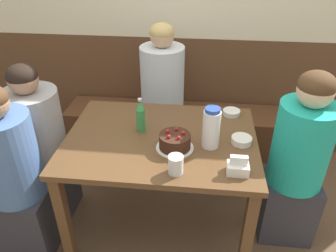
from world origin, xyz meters
name	(u,v)px	position (x,y,z in m)	size (l,w,h in m)	color
ground_plane	(162,223)	(0.00, 0.00, 0.00)	(12.00, 12.00, 0.00)	brown
back_wall	(177,10)	(0.00, 1.05, 1.25)	(4.80, 0.04, 2.50)	brown
bench_seat	(173,133)	(0.00, 0.83, 0.23)	(1.84, 0.38, 0.47)	#56331E
dining_table	(161,151)	(0.00, 0.00, 0.64)	(1.14, 0.84, 0.74)	brown
birthday_cake	(175,142)	(0.09, -0.10, 0.78)	(0.21, 0.21, 0.11)	white
water_pitcher	(211,128)	(0.29, -0.06, 0.86)	(0.10, 0.10, 0.24)	white
soju_bottle	(141,116)	(-0.13, 0.06, 0.84)	(0.06, 0.06, 0.22)	#388E4C
napkin_holder	(238,167)	(0.43, -0.29, 0.78)	(0.11, 0.08, 0.11)	white
bowl_soup_white	(231,112)	(0.43, 0.32, 0.76)	(0.11, 0.11, 0.03)	white
bowl_rice_small	(241,140)	(0.47, -0.01, 0.76)	(0.12, 0.12, 0.04)	white
glass_water_tall	(176,165)	(0.12, -0.32, 0.79)	(0.08, 0.08, 0.10)	silver
person_teal_shirt	(296,165)	(0.83, 0.04, 0.57)	(0.34, 0.34, 1.18)	#33333D
person_pale_blue_shirt	(40,147)	(-0.83, 0.07, 0.55)	(0.36, 0.36, 1.14)	#33333D
person_grey_tee	(16,181)	(-0.83, -0.25, 0.54)	(0.34, 0.33, 1.14)	#33333D
person_dark_striped	(163,106)	(-0.08, 0.68, 0.59)	(0.33, 0.34, 1.24)	#33333D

